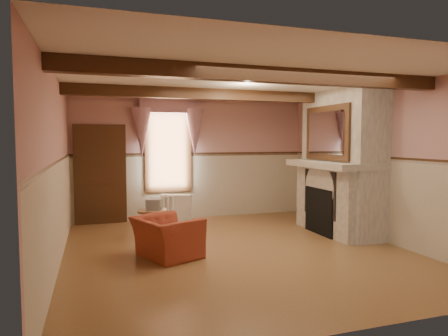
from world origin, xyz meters
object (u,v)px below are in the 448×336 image
object	(u,v)px
mantel_clock	(317,155)
oil_lamp	(326,154)
armchair	(167,237)
bowl	(330,159)
side_table	(152,225)
radiator	(176,208)

from	to	relation	value
mantel_clock	oil_lamp	world-z (taller)	oil_lamp
armchair	bowl	world-z (taller)	bowl
armchair	side_table	size ratio (longest dim) A/B	1.77
radiator	oil_lamp	xyz separation A→B (m)	(2.73, -1.80, 1.26)
bowl	oil_lamp	bearing A→B (deg)	90.00
side_table	radiator	bearing A→B (deg)	63.88
side_table	radiator	size ratio (longest dim) A/B	0.79
side_table	bowl	world-z (taller)	bowl
radiator	bowl	xyz separation A→B (m)	(2.73, -1.96, 1.17)
armchair	oil_lamp	distance (m)	3.75
side_table	mantel_clock	world-z (taller)	mantel_clock
side_table	bowl	bearing A→B (deg)	-7.30
radiator	armchair	bearing A→B (deg)	-79.37
radiator	bowl	world-z (taller)	bowl
armchair	mantel_clock	distance (m)	3.83
armchair	oil_lamp	bearing A→B (deg)	-96.70
armchair	bowl	bearing A→B (deg)	-99.24
side_table	radiator	world-z (taller)	radiator
bowl	side_table	bearing A→B (deg)	172.70
bowl	oil_lamp	xyz separation A→B (m)	(0.00, 0.16, 0.09)
armchair	bowl	size ratio (longest dim) A/B	2.64
armchair	mantel_clock	world-z (taller)	mantel_clock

